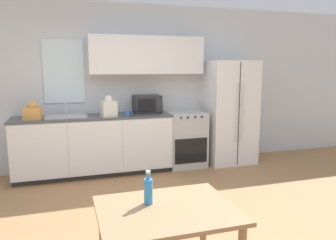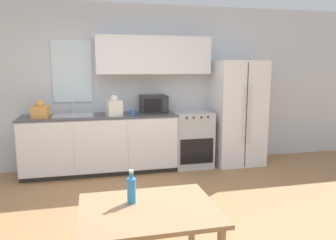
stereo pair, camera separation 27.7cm
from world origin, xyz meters
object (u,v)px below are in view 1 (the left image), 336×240
object	(u,v)px
oven_range	(185,139)
dining_table	(167,225)
refrigerator	(229,112)
microwave	(147,104)
drink_bottle	(148,190)
coffee_mug	(128,113)

from	to	relation	value
oven_range	dining_table	xyz separation A→B (m)	(-1.28, -3.11, 0.14)
refrigerator	oven_range	bearing A→B (deg)	177.84
oven_range	dining_table	bearing A→B (deg)	-112.42
microwave	drink_bottle	size ratio (longest dim) A/B	1.78
dining_table	drink_bottle	bearing A→B (deg)	132.32
dining_table	refrigerator	bearing A→B (deg)	55.69
refrigerator	dining_table	size ratio (longest dim) A/B	1.90
oven_range	drink_bottle	bearing A→B (deg)	-114.81
oven_range	coffee_mug	xyz separation A→B (m)	(-1.02, -0.23, 0.51)
coffee_mug	dining_table	world-z (taller)	coffee_mug
microwave	dining_table	xyz separation A→B (m)	(-0.65, -3.20, -0.47)
dining_table	drink_bottle	size ratio (longest dim) A/B	3.90
oven_range	drink_bottle	xyz separation A→B (m)	(-1.39, -3.00, 0.36)
refrigerator	drink_bottle	size ratio (longest dim) A/B	7.40
dining_table	drink_bottle	distance (m)	0.27
microwave	dining_table	size ratio (longest dim) A/B	0.46
coffee_mug	dining_table	xyz separation A→B (m)	(-0.27, -2.89, -0.38)
coffee_mug	drink_bottle	bearing A→B (deg)	-97.60
refrigerator	microwave	xyz separation A→B (m)	(-1.46, 0.12, 0.18)
refrigerator	drink_bottle	bearing A→B (deg)	-126.61
microwave	coffee_mug	distance (m)	0.50
microwave	coffee_mug	bearing A→B (deg)	-140.76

